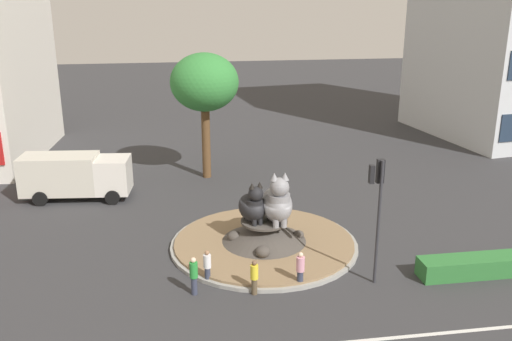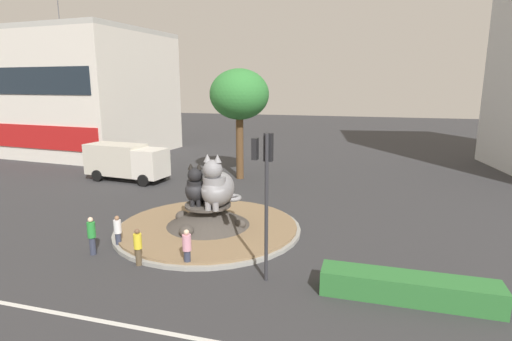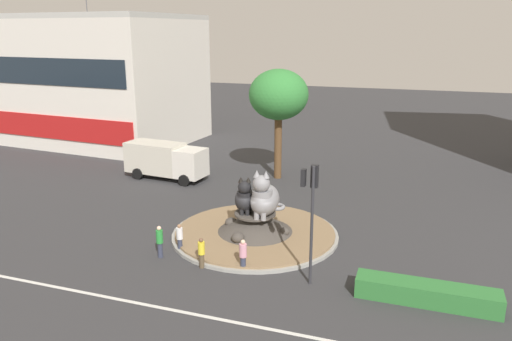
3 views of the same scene
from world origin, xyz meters
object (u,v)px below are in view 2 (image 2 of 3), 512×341
pedestrian_yellow_shirt (138,246)px  pedestrian_green_shirt (92,235)px  pedestrian_pink_shirt (187,248)px  cat_statue_grey (217,187)px  broadleaf_tree_behind_island (239,95)px  pedestrian_white_shirt (118,231)px  cat_statue_black (197,188)px  delivery_box_truck (126,161)px  traffic_light_mast (265,175)px  shophouse_block (68,93)px

pedestrian_yellow_shirt → pedestrian_green_shirt: size_ratio=0.92×
pedestrian_pink_shirt → pedestrian_green_shirt: (-4.67, 0.08, 0.04)m
cat_statue_grey → broadleaf_tree_behind_island: 12.98m
pedestrian_yellow_shirt → pedestrian_pink_shirt: size_ratio=0.95×
pedestrian_white_shirt → cat_statue_black: bearing=-93.5°
pedestrian_white_shirt → pedestrian_green_shirt: pedestrian_green_shirt is taller
delivery_box_truck → traffic_light_mast: bearing=-35.7°
traffic_light_mast → delivery_box_truck: (-14.77, 13.05, -2.58)m
cat_statue_grey → pedestrian_white_shirt: size_ratio=1.78×
cat_statue_grey → pedestrian_pink_shirt: size_ratio=1.65×
traffic_light_mast → broadleaf_tree_behind_island: bearing=23.7°
pedestrian_green_shirt → broadleaf_tree_behind_island: bearing=-102.9°
cat_statue_black → pedestrian_pink_shirt: size_ratio=1.46×
cat_statue_grey → pedestrian_pink_shirt: cat_statue_grey is taller
cat_statue_black → pedestrian_yellow_shirt: size_ratio=1.53×
cat_statue_grey → broadleaf_tree_behind_island: (-2.76, 11.97, 4.20)m
traffic_light_mast → pedestrian_pink_shirt: (-3.33, 0.04, -3.29)m
cat_statue_black → delivery_box_truck: 13.19m
traffic_light_mast → pedestrian_pink_shirt: bearing=91.6°
shophouse_block → pedestrian_white_shirt: size_ratio=13.93×
cat_statue_grey → pedestrian_pink_shirt: 4.43m
cat_statue_grey → pedestrian_pink_shirt: bearing=3.9°
delivery_box_truck → pedestrian_yellow_shirt: bearing=-49.2°
cat_statue_black → pedestrian_yellow_shirt: bearing=-23.0°
pedestrian_white_shirt → pedestrian_yellow_shirt: 2.37m
shophouse_block → cat_statue_grey: bearing=-33.5°
cat_statue_grey → pedestrian_green_shirt: cat_statue_grey is taller
cat_statue_grey → pedestrian_green_shirt: bearing=-47.0°
broadleaf_tree_behind_island → pedestrian_pink_shirt: 17.37m
pedestrian_yellow_shirt → delivery_box_truck: 16.29m
broadleaf_tree_behind_island → traffic_light_mast: bearing=-68.6°
traffic_light_mast → broadleaf_tree_behind_island: broadleaf_tree_behind_island is taller
delivery_box_truck → shophouse_block: bearing=148.1°
broadleaf_tree_behind_island → delivery_box_truck: (-8.44, -3.10, -5.04)m
shophouse_block → pedestrian_white_shirt: 32.36m
pedestrian_white_shirt → pedestrian_yellow_shirt: bearing=178.4°
pedestrian_pink_shirt → cat_statue_grey: bearing=14.6°
pedestrian_yellow_shirt → pedestrian_pink_shirt: (2.10, 0.31, 0.04)m
cat_statue_grey → pedestrian_white_shirt: (-3.78, -3.07, -1.62)m
broadleaf_tree_behind_island → pedestrian_yellow_shirt: 17.44m
traffic_light_mast → pedestrian_green_shirt: (-8.00, 0.11, -3.24)m
traffic_light_mast → pedestrian_white_shirt: 8.16m
cat_statue_black → pedestrian_white_shirt: bearing=-52.9°
pedestrian_pink_shirt → pedestrian_yellow_shirt: bearing=109.7°
traffic_light_mast → shophouse_block: shophouse_block is taller
pedestrian_pink_shirt → pedestrian_green_shirt: bearing=100.3°
cat_statue_black → delivery_box_truck: cat_statue_black is taller
broadleaf_tree_behind_island → pedestrian_white_shirt: 16.17m
cat_statue_black → pedestrian_green_shirt: (-3.20, -4.31, -1.30)m
cat_statue_black → broadleaf_tree_behind_island: (-1.53, 11.72, 4.41)m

